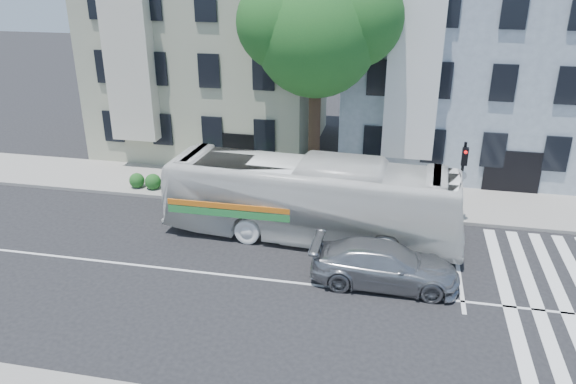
# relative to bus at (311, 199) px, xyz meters

# --- Properties ---
(ground) EXTENTS (120.00, 120.00, 0.00)m
(ground) POSITION_rel_bus_xyz_m (-0.69, -3.66, -1.68)
(ground) COLOR black
(ground) RESTS_ON ground
(sidewalk_far) EXTENTS (80.00, 4.00, 0.15)m
(sidewalk_far) POSITION_rel_bus_xyz_m (-0.69, 4.34, -1.60)
(sidewalk_far) COLOR gray
(sidewalk_far) RESTS_ON ground
(building_left) EXTENTS (12.00, 10.00, 11.00)m
(building_left) POSITION_rel_bus_xyz_m (-7.69, 11.34, 3.82)
(building_left) COLOR #A6A88D
(building_left) RESTS_ON ground
(building_right) EXTENTS (12.00, 10.00, 11.00)m
(building_right) POSITION_rel_bus_xyz_m (6.31, 11.34, 3.82)
(building_right) COLOR #8896A2
(building_right) RESTS_ON ground
(street_tree) EXTENTS (7.30, 5.90, 11.10)m
(street_tree) POSITION_rel_bus_xyz_m (-0.63, 5.08, 6.15)
(street_tree) COLOR #2D2116
(street_tree) RESTS_ON ground
(bus) EXTENTS (3.52, 12.19, 3.35)m
(bus) POSITION_rel_bus_xyz_m (0.00, 0.00, 0.00)
(bus) COLOR white
(bus) RESTS_ON ground
(sedan) EXTENTS (2.12, 5.19, 1.50)m
(sedan) POSITION_rel_bus_xyz_m (3.13, -3.02, -0.92)
(sedan) COLOR #A2A4A9
(sedan) RESTS_ON ground
(hedge) EXTENTS (8.52, 2.24, 0.70)m
(hedge) POSITION_rel_bus_xyz_m (-4.96, 3.14, -1.18)
(hedge) COLOR #27591C
(hedge) RESTS_ON sidewalk_far
(traffic_signal) EXTENTS (0.39, 0.51, 3.71)m
(traffic_signal) POSITION_rel_bus_xyz_m (5.96, 2.29, 0.72)
(traffic_signal) COLOR black
(traffic_signal) RESTS_ON ground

